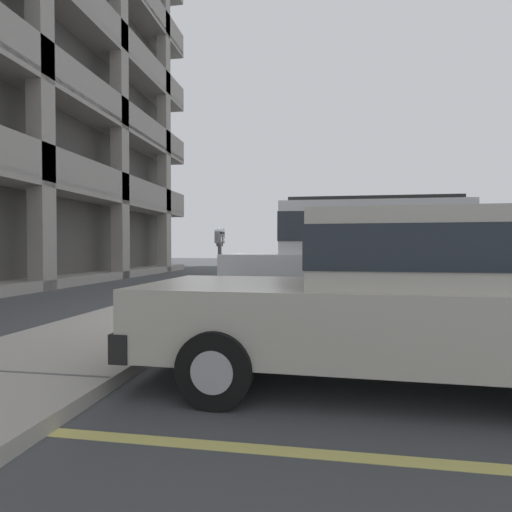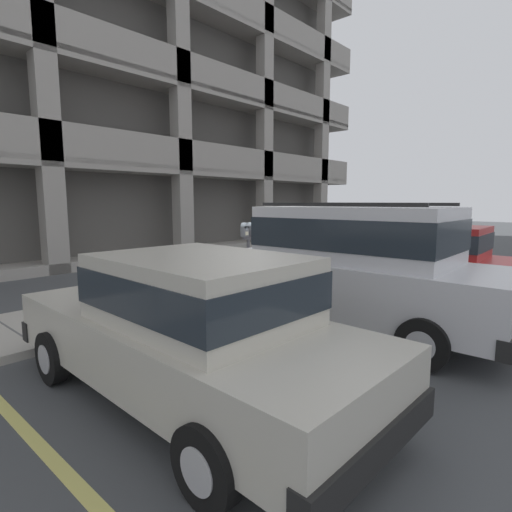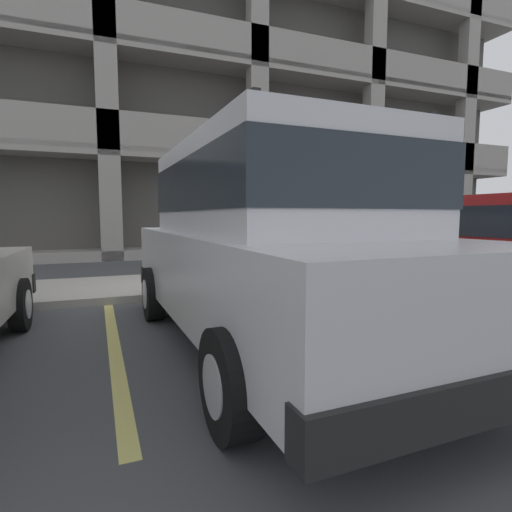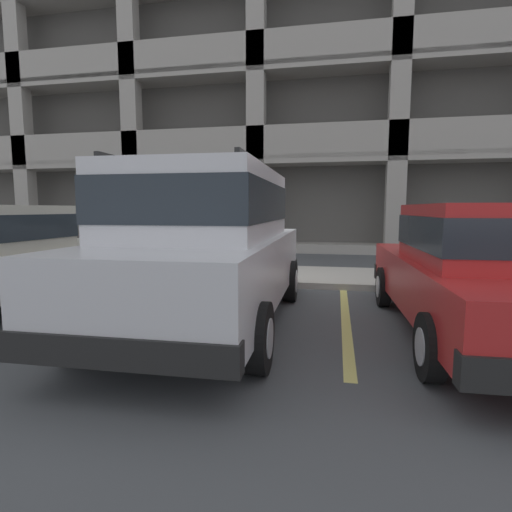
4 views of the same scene
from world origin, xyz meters
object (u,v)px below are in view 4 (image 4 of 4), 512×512
(dark_hatchback, at_px, (482,269))
(parking_garage, at_px, (279,41))
(silver_suv, at_px, (209,241))
(parking_meter_near, at_px, (273,222))

(dark_hatchback, height_order, parking_garage, parking_garage)
(silver_suv, distance_m, parking_garage, 16.11)
(dark_hatchback, distance_m, parking_meter_near, 3.89)
(silver_suv, height_order, parking_meter_near, silver_suv)
(dark_hatchback, bearing_deg, silver_suv, 177.96)
(dark_hatchback, xyz_separation_m, parking_meter_near, (-2.79, 2.68, 0.41))
(dark_hatchback, relative_size, parking_garage, 0.14)
(dark_hatchback, bearing_deg, parking_garage, 105.38)
(dark_hatchback, relative_size, parking_meter_near, 3.03)
(silver_suv, height_order, dark_hatchback, silver_suv)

